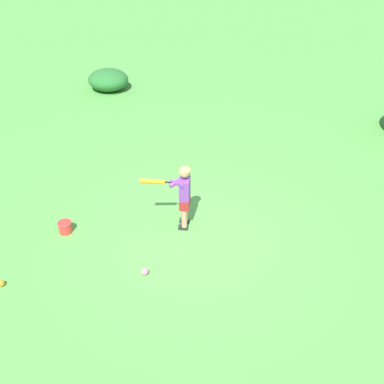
{
  "coord_description": "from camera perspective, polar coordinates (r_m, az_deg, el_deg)",
  "views": [
    {
      "loc": [
        1.81,
        -4.81,
        4.4
      ],
      "look_at": [
        -0.28,
        0.52,
        0.45
      ],
      "focal_mm": 41.19,
      "sensor_mm": 36.0,
      "label": 1
    }
  ],
  "objects": [
    {
      "name": "ground_plane",
      "position": [
        6.77,
        0.6,
        -5.95
      ],
      "size": [
        40.0,
        40.0,
        0.0
      ],
      "primitive_type": "plane",
      "color": "#519942"
    },
    {
      "name": "child_batter",
      "position": [
        6.61,
        -1.22,
        0.05
      ],
      "size": [
        0.72,
        0.46,
        1.08
      ],
      "color": "#232328",
      "rests_on": "ground"
    },
    {
      "name": "play_ball_by_bucket",
      "position": [
        6.54,
        -23.48,
        -10.79
      ],
      "size": [
        0.09,
        0.09,
        0.09
      ],
      "primitive_type": "sphere",
      "color": "orange",
      "rests_on": "ground"
    },
    {
      "name": "play_ball_far_left",
      "position": [
        6.2,
        -6.11,
        -10.21
      ],
      "size": [
        0.1,
        0.1,
        0.1
      ],
      "primitive_type": "sphere",
      "color": "pink",
      "rests_on": "ground"
    },
    {
      "name": "toy_bucket",
      "position": [
        7.09,
        -16.1,
        -4.37
      ],
      "size": [
        0.22,
        0.22,
        0.19
      ],
      "color": "red",
      "rests_on": "ground"
    },
    {
      "name": "shrub_left_background",
      "position": [
        12.11,
        -10.79,
        14.09
      ],
      "size": [
        1.06,
        0.99,
        0.53
      ],
      "primitive_type": "ellipsoid",
      "color": "#286B2D",
      "rests_on": "ground"
    }
  ]
}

